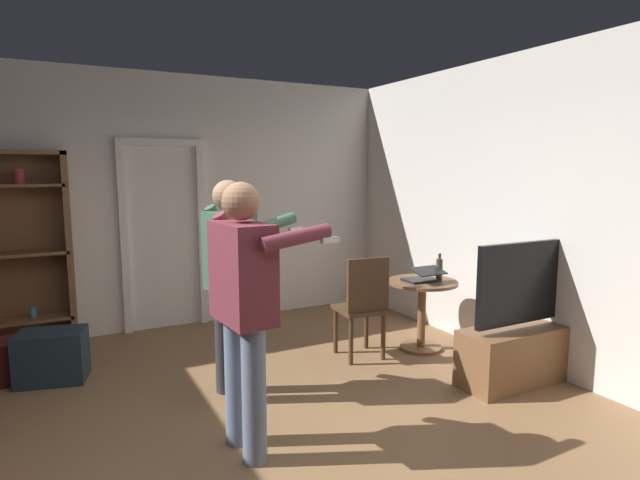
% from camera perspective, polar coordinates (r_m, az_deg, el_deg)
% --- Properties ---
extents(ground_plane, '(6.94, 6.94, 0.00)m').
position_cam_1_polar(ground_plane, '(3.37, -9.02, -24.39)').
color(ground_plane, olive).
extents(wall_back, '(6.08, 0.12, 2.84)m').
position_cam_1_polar(wall_back, '(6.01, -19.24, 3.88)').
color(wall_back, silver).
rests_on(wall_back, ground_plane).
extents(wall_right, '(0.12, 6.55, 2.84)m').
position_cam_1_polar(wall_right, '(4.73, 27.14, 2.48)').
color(wall_right, silver).
rests_on(wall_right, ground_plane).
extents(doorway_frame, '(0.93, 0.08, 2.13)m').
position_cam_1_polar(doorway_frame, '(5.98, -17.03, 2.03)').
color(doorway_frame, white).
rests_on(doorway_frame, ground_plane).
extents(bookshelf, '(0.86, 0.32, 1.97)m').
position_cam_1_polar(bookshelf, '(5.76, -30.14, -0.50)').
color(bookshelf, brown).
rests_on(bookshelf, ground_plane).
extents(tv_flatscreen, '(1.23, 0.40, 1.20)m').
position_cam_1_polar(tv_flatscreen, '(4.78, 21.86, -10.45)').
color(tv_flatscreen, brown).
rests_on(tv_flatscreen, ground_plane).
extents(side_table, '(0.69, 0.69, 0.70)m').
position_cam_1_polar(side_table, '(5.24, 11.27, -6.85)').
color(side_table, brown).
rests_on(side_table, ground_plane).
extents(laptop, '(0.32, 0.33, 0.15)m').
position_cam_1_polar(laptop, '(5.13, 11.39, -4.01)').
color(laptop, black).
rests_on(laptop, side_table).
extents(bottle_on_table, '(0.06, 0.06, 0.27)m').
position_cam_1_polar(bottle_on_table, '(5.19, 13.12, -3.19)').
color(bottle_on_table, '#3F3F2D').
rests_on(bottle_on_table, side_table).
extents(wooden_chair, '(0.45, 0.45, 0.99)m').
position_cam_1_polar(wooden_chair, '(4.88, 4.81, -7.01)').
color(wooden_chair, '#4C331E').
rests_on(wooden_chair, ground_plane).
extents(person_blue_shirt, '(0.69, 0.64, 1.72)m').
position_cam_1_polar(person_blue_shirt, '(3.21, -8.41, -6.38)').
color(person_blue_shirt, slate).
rests_on(person_blue_shirt, ground_plane).
extents(person_striped_shirt, '(0.72, 0.59, 1.72)m').
position_cam_1_polar(person_striped_shirt, '(4.04, -9.88, -3.75)').
color(person_striped_shirt, '#333338').
rests_on(person_striped_shirt, ground_plane).
extents(suitcase_dark, '(0.61, 0.48, 0.44)m').
position_cam_1_polar(suitcase_dark, '(5.01, -27.65, -11.38)').
color(suitcase_dark, '#1E2D38').
rests_on(suitcase_dark, ground_plane).
extents(suitcase_small, '(0.62, 0.45, 0.36)m').
position_cam_1_polar(suitcase_small, '(5.22, -30.65, -11.28)').
color(suitcase_small, '#4C1919').
rests_on(suitcase_small, ground_plane).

